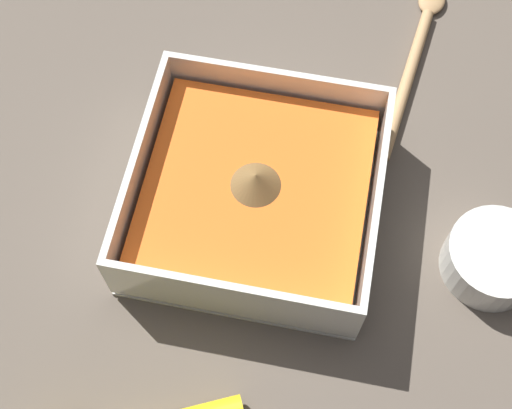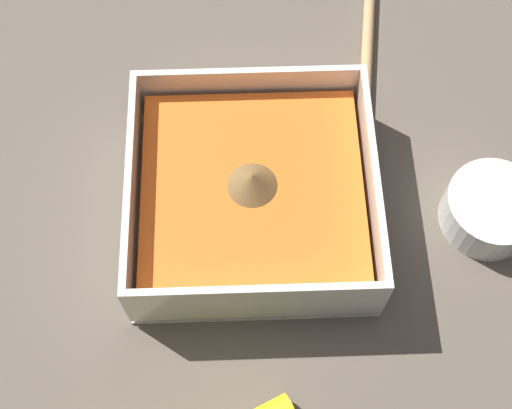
# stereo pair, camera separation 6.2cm
# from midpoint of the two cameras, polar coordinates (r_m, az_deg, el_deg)

# --- Properties ---
(ground_plane) EXTENTS (4.00, 4.00, 0.00)m
(ground_plane) POSITION_cam_midpoint_polar(r_m,az_deg,el_deg) (0.64, -0.27, -2.84)
(ground_plane) COLOR brown
(square_dish) EXTENTS (0.21, 0.21, 0.07)m
(square_dish) POSITION_cam_midpoint_polar(r_m,az_deg,el_deg) (0.63, -3.07, 0.38)
(square_dish) COLOR silver
(square_dish) RESTS_ON ground_plane
(spice_bowl) EXTENTS (0.08, 0.08, 0.04)m
(spice_bowl) POSITION_cam_midpoint_polar(r_m,az_deg,el_deg) (0.66, 15.72, -0.73)
(spice_bowl) COLOR silver
(spice_bowl) RESTS_ON ground_plane
(wooden_spoon) EXTENTS (0.05, 0.23, 0.01)m
(wooden_spoon) POSITION_cam_midpoint_polar(r_m,az_deg,el_deg) (0.76, 6.64, 13.32)
(wooden_spoon) COLOR tan
(wooden_spoon) RESTS_ON ground_plane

